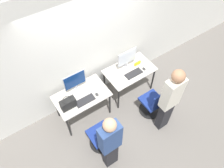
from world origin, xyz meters
TOP-DOWN VIEW (x-y plane):
  - ground_plane at (0.00, 0.00)m, footprint 20.00×20.00m
  - wall_back at (0.00, 0.80)m, footprint 12.00×0.05m
  - desk_left at (-0.61, 0.34)m, footprint 1.09×0.67m
  - monitor_left at (-0.61, 0.54)m, footprint 0.47×0.18m
  - keyboard_left at (-0.61, 0.18)m, footprint 0.40×0.17m
  - mouse_left at (-0.34, 0.17)m, footprint 0.06×0.09m
  - office_chair_left at (-0.68, -0.51)m, footprint 0.48×0.48m
  - person_left at (-0.73, -0.87)m, footprint 0.36×0.21m
  - desk_right at (0.61, 0.34)m, footprint 1.09×0.67m
  - monitor_right at (0.61, 0.46)m, footprint 0.47×0.18m
  - keyboard_right at (0.61, 0.20)m, footprint 0.40×0.17m
  - mouse_right at (0.89, 0.18)m, footprint 0.06×0.09m
  - office_chair_right at (0.67, -0.47)m, footprint 0.48×0.48m
  - person_right at (0.64, -0.84)m, footprint 0.36×0.23m
  - handbag at (-0.94, 0.24)m, footprint 0.30×0.18m
  - placard_right at (0.85, 0.37)m, footprint 0.16×0.03m

SIDE VIEW (x-z plane):
  - ground_plane at x=0.00m, z-range 0.00..0.00m
  - office_chair_left at x=-0.68m, z-range -0.09..0.78m
  - office_chair_right at x=0.67m, z-range -0.09..0.78m
  - desk_left at x=-0.61m, z-range 0.28..1.01m
  - desk_right at x=0.61m, z-range 0.28..1.01m
  - keyboard_left at x=-0.61m, z-range 0.73..0.75m
  - keyboard_right at x=0.61m, z-range 0.73..0.75m
  - mouse_left at x=-0.34m, z-range 0.73..0.76m
  - mouse_right at x=0.89m, z-range 0.73..0.76m
  - placard_right at x=0.85m, z-range 0.73..0.81m
  - handbag at x=-0.94m, z-range 0.72..0.97m
  - person_left at x=-0.73m, z-range 0.07..1.69m
  - person_right at x=0.64m, z-range 0.09..1.87m
  - monitor_left at x=-0.61m, z-range 0.75..1.22m
  - monitor_right at x=0.61m, z-range 0.75..1.22m
  - wall_back at x=0.00m, z-range 0.00..2.80m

